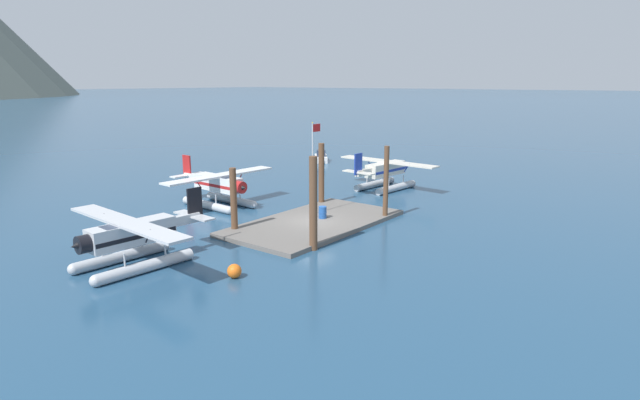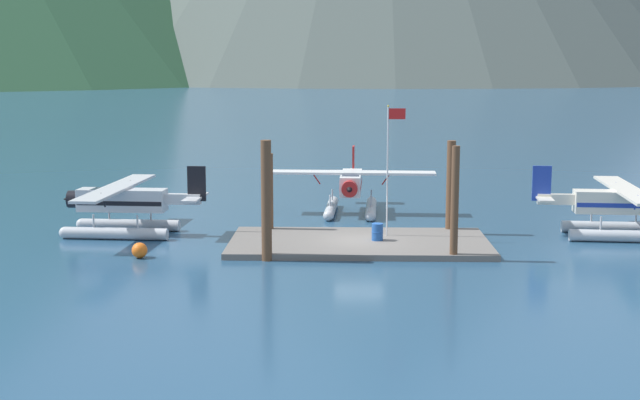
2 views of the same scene
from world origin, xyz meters
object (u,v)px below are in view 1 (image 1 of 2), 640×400
object	(u,v)px
seaplane_white_bow_centre	(219,187)
seaplane_cream_stbd_fwd	(386,173)
boat_white_open_east	(321,158)
fuel_drum	(323,212)
mooring_buoy	(234,271)
seaplane_silver_port_fwd	(132,240)
flagpole	(314,158)

from	to	relation	value
seaplane_white_bow_centre	seaplane_cream_stbd_fwd	distance (m)	16.09
seaplane_white_bow_centre	boat_white_open_east	world-z (taller)	seaplane_white_bow_centre
fuel_drum	mooring_buoy	size ratio (longest dim) A/B	1.16
seaplane_silver_port_fwd	seaplane_cream_stbd_fwd	bearing A→B (deg)	0.04
fuel_drum	seaplane_silver_port_fwd	distance (m)	14.10
fuel_drum	seaplane_silver_port_fwd	world-z (taller)	seaplane_silver_port_fwd
seaplane_silver_port_fwd	flagpole	bearing A→B (deg)	-4.72
flagpole	boat_white_open_east	size ratio (longest dim) A/B	1.64
fuel_drum	seaplane_cream_stbd_fwd	xyz separation A→B (m)	(13.13, 2.57, 0.84)
flagpole	seaplane_cream_stbd_fwd	xyz separation A→B (m)	(12.47, 1.22, -2.93)
boat_white_open_east	mooring_buoy	bearing A→B (deg)	-148.63
mooring_buoy	seaplane_silver_port_fwd	xyz separation A→B (m)	(-2.26, 5.64, 1.20)
seaplane_white_bow_centre	boat_white_open_east	distance (m)	25.88
fuel_drum	mooring_buoy	world-z (taller)	fuel_drum
seaplane_white_bow_centre	seaplane_silver_port_fwd	xyz separation A→B (m)	(-12.57, -7.20, 0.00)
mooring_buoy	seaplane_white_bow_centre	world-z (taller)	seaplane_white_bow_centre
fuel_drum	boat_white_open_east	distance (m)	29.43
fuel_drum	boat_white_open_east	size ratio (longest dim) A/B	0.21
fuel_drum	mooring_buoy	xyz separation A→B (m)	(-11.58, -3.09, -0.36)
mooring_buoy	boat_white_open_east	size ratio (longest dim) A/B	0.18
mooring_buoy	seaplane_silver_port_fwd	bearing A→B (deg)	111.84
fuel_drum	seaplane_cream_stbd_fwd	world-z (taller)	seaplane_cream_stbd_fwd
fuel_drum	seaplane_white_bow_centre	size ratio (longest dim) A/B	0.08
seaplane_white_bow_centre	seaplane_cream_stbd_fwd	world-z (taller)	same
mooring_buoy	seaplane_cream_stbd_fwd	bearing A→B (deg)	12.90
flagpole	seaplane_silver_port_fwd	xyz separation A→B (m)	(-14.51, 1.20, -2.93)
seaplane_silver_port_fwd	boat_white_open_east	distance (m)	40.19
flagpole	fuel_drum	size ratio (longest dim) A/B	7.80
fuel_drum	boat_white_open_east	bearing A→B (deg)	37.98
flagpole	boat_white_open_east	xyz separation A→B (m)	(22.54, 16.76, -4.02)
mooring_buoy	seaplane_white_bow_centre	xyz separation A→B (m)	(10.31, 12.84, 1.20)
flagpole	boat_white_open_east	bearing A→B (deg)	36.64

